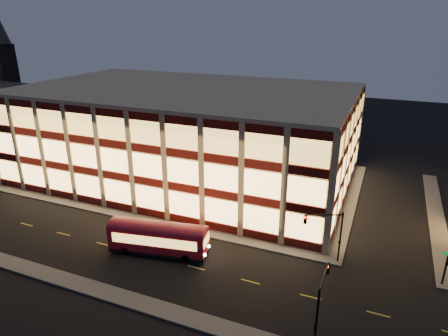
% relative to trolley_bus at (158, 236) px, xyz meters
% --- Properties ---
extents(ground, '(200.00, 200.00, 0.00)m').
position_rel_trolley_bus_xyz_m(ground, '(-4.87, 4.97, -2.05)').
color(ground, black).
rests_on(ground, ground).
extents(sidewalk_office_south, '(54.00, 2.00, 0.15)m').
position_rel_trolley_bus_xyz_m(sidewalk_office_south, '(-7.87, 5.97, -1.97)').
color(sidewalk_office_south, '#514F4C').
rests_on(sidewalk_office_south, ground).
extents(sidewalk_office_east, '(2.00, 30.00, 0.15)m').
position_rel_trolley_bus_xyz_m(sidewalk_office_east, '(18.13, 21.97, -1.97)').
color(sidewalk_office_east, '#514F4C').
rests_on(sidewalk_office_east, ground).
extents(sidewalk_tower_west, '(2.00, 30.00, 0.15)m').
position_rel_trolley_bus_xyz_m(sidewalk_tower_west, '(29.13, 21.97, -1.97)').
color(sidewalk_tower_west, '#514F4C').
rests_on(sidewalk_tower_west, ground).
extents(sidewalk_near, '(100.00, 2.00, 0.15)m').
position_rel_trolley_bus_xyz_m(sidewalk_near, '(-4.87, -8.03, -1.97)').
color(sidewalk_near, '#514F4C').
rests_on(sidewalk_near, ground).
extents(office_building, '(50.45, 30.45, 14.50)m').
position_rel_trolley_bus_xyz_m(office_building, '(-7.78, 21.88, 5.20)').
color(office_building, tan).
rests_on(office_building, ground).
extents(church_tower, '(5.00, 5.00, 18.00)m').
position_rel_trolley_bus_xyz_m(church_tower, '(-74.87, 44.97, 6.95)').
color(church_tower, '#2D2621').
rests_on(church_tower, ground).
extents(traffic_signal_far, '(3.79, 1.87, 6.00)m').
position_rel_trolley_bus_xyz_m(traffic_signal_far, '(17.35, 5.21, 2.07)').
color(traffic_signal_far, black).
rests_on(traffic_signal_far, ground).
extents(traffic_signal_near, '(0.32, 4.45, 6.00)m').
position_rel_trolley_bus_xyz_m(traffic_signal_near, '(18.63, -6.06, 2.08)').
color(traffic_signal_near, black).
rests_on(traffic_signal_near, ground).
extents(trolley_bus, '(11.22, 4.65, 3.69)m').
position_rel_trolley_bus_xyz_m(trolley_bus, '(0.00, 0.00, 0.00)').
color(trolley_bus, maroon).
rests_on(trolley_bus, ground).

